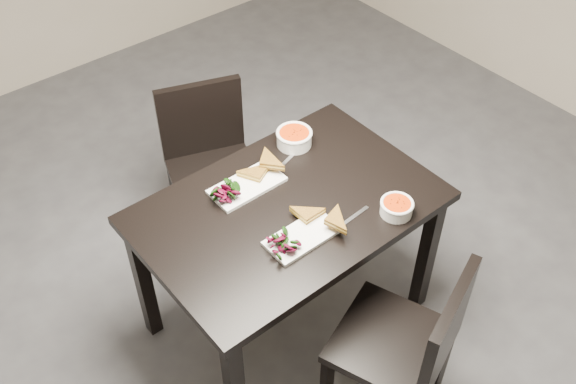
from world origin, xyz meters
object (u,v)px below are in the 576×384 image
object	(u,v)px
table	(288,221)
plate_far	(247,185)
chair_near	(412,343)
plate_near	(302,236)
soup_bowl_near	(397,207)
chair_far	(209,158)
soup_bowl_far	(294,137)

from	to	relation	value
table	plate_far	distance (m)	0.23
chair_near	plate_near	bearing A→B (deg)	84.54
table	plate_far	xyz separation A→B (m)	(-0.07, 0.19, 0.11)
plate_near	soup_bowl_near	world-z (taller)	soup_bowl_near
chair_near	table	bearing A→B (deg)	74.73
table	plate_near	size ratio (longest dim) A/B	4.10
chair_far	soup_bowl_near	bearing A→B (deg)	-57.43
chair_near	soup_bowl_near	bearing A→B (deg)	35.53
chair_near	chair_far	world-z (taller)	same
plate_near	plate_far	bearing A→B (deg)	89.04
chair_near	plate_near	xyz separation A→B (m)	(-0.13, 0.49, 0.27)
table	plate_far	bearing A→B (deg)	109.26
plate_near	chair_far	bearing A→B (deg)	80.58
soup_bowl_near	plate_far	distance (m)	0.62
chair_near	soup_bowl_far	distance (m)	1.02
plate_near	plate_far	distance (m)	0.36
soup_bowl_near	table	bearing A→B (deg)	134.28
chair_far	soup_bowl_near	xyz separation A→B (m)	(0.23, -1.02, 0.30)
chair_far	soup_bowl_far	bearing A→B (deg)	-46.57
plate_far	table	bearing A→B (deg)	-70.74
soup_bowl_far	chair_far	bearing A→B (deg)	113.38
chair_near	soup_bowl_near	xyz separation A→B (m)	(0.24, 0.36, 0.30)
soup_bowl_far	chair_near	bearing A→B (deg)	-102.19
chair_near	plate_far	bearing A→B (deg)	77.98
table	chair_near	size ratio (longest dim) A/B	1.41
chair_far	plate_far	world-z (taller)	chair_far
plate_far	chair_near	bearing A→B (deg)	-81.72
plate_near	table	bearing A→B (deg)	67.68
soup_bowl_near	soup_bowl_far	xyz separation A→B (m)	(-0.04, 0.59, 0.01)
chair_far	chair_near	bearing A→B (deg)	-70.63
plate_far	soup_bowl_far	size ratio (longest dim) A/B	1.92
chair_far	soup_bowl_near	distance (m)	1.09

